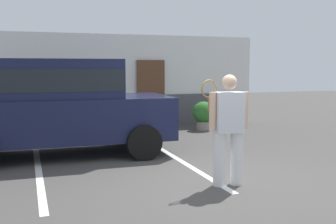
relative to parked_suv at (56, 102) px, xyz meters
The scene contains 7 objects.
ground_plane 3.87m from the parked_suv, 51.86° to the right, with size 40.00×40.00×0.00m, color #423F3D.
parking_stripe_0 1.87m from the parked_suv, 107.20° to the right, with size 0.12×4.40×0.01m, color silver.
parking_stripe_1 2.93m from the parked_suv, 31.47° to the right, with size 0.12×4.40×0.01m, color silver.
house_frontage 4.25m from the parked_suv, 57.27° to the left, with size 8.81×0.40×2.88m.
parked_suv is the anchor object (origin of this frame).
tennis_player_man 3.97m from the parked_suv, 52.59° to the right, with size 0.79×0.31×1.77m.
potted_plant_by_porch 4.98m from the parked_suv, 26.63° to the left, with size 0.65×0.65×0.85m.
Camera 1 is at (-2.88, -5.89, 1.90)m, focal length 43.17 mm.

